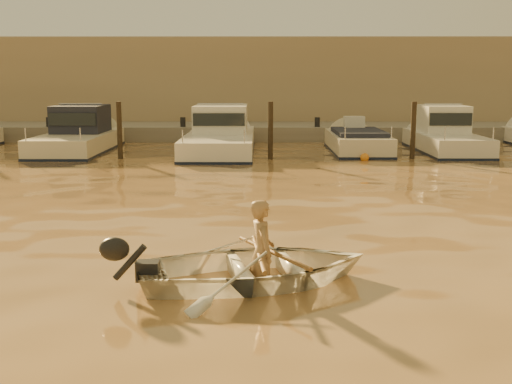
{
  "coord_description": "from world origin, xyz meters",
  "views": [
    {
      "loc": [
        -0.61,
        -8.68,
        2.84
      ],
      "look_at": [
        -0.66,
        2.94,
        0.75
      ],
      "focal_mm": 45.0,
      "sensor_mm": 36.0,
      "label": 1
    }
  ],
  "objects_px": {
    "dinghy": "(255,267)",
    "person": "(262,252)",
    "moored_boat_4": "(446,135)",
    "waterfront_building": "(270,85)",
    "moored_boat_2": "(220,135)",
    "moored_boat_3": "(357,146)",
    "moored_boat_1": "(77,135)"
  },
  "relations": [
    {
      "from": "dinghy",
      "to": "person",
      "type": "xyz_separation_m",
      "value": [
        0.1,
        0.02,
        0.22
      ]
    },
    {
      "from": "moored_boat_4",
      "to": "waterfront_building",
      "type": "bearing_deg",
      "value": 120.94
    },
    {
      "from": "moored_boat_2",
      "to": "moored_boat_4",
      "type": "relative_size",
      "value": 1.3
    },
    {
      "from": "person",
      "to": "moored_boat_4",
      "type": "height_order",
      "value": "moored_boat_4"
    },
    {
      "from": "moored_boat_2",
      "to": "person",
      "type": "bearing_deg",
      "value": -84.52
    },
    {
      "from": "moored_boat_2",
      "to": "moored_boat_3",
      "type": "distance_m",
      "value": 5.31
    },
    {
      "from": "dinghy",
      "to": "moored_boat_1",
      "type": "relative_size",
      "value": 0.47
    },
    {
      "from": "moored_boat_3",
      "to": "waterfront_building",
      "type": "xyz_separation_m",
      "value": [
        -3.2,
        11.0,
        2.17
      ]
    },
    {
      "from": "moored_boat_1",
      "to": "moored_boat_4",
      "type": "xyz_separation_m",
      "value": [
        14.21,
        0.0,
        0.0
      ]
    },
    {
      "from": "dinghy",
      "to": "waterfront_building",
      "type": "xyz_separation_m",
      "value": [
        0.66,
        27.06,
        2.18
      ]
    },
    {
      "from": "moored_boat_2",
      "to": "moored_boat_1",
      "type": "bearing_deg",
      "value": 180.0
    },
    {
      "from": "moored_boat_3",
      "to": "moored_boat_2",
      "type": "bearing_deg",
      "value": 180.0
    },
    {
      "from": "moored_boat_3",
      "to": "moored_boat_4",
      "type": "bearing_deg",
      "value": 0.0
    },
    {
      "from": "moored_boat_1",
      "to": "moored_boat_2",
      "type": "relative_size",
      "value": 0.82
    },
    {
      "from": "moored_boat_1",
      "to": "moored_boat_3",
      "type": "height_order",
      "value": "moored_boat_1"
    },
    {
      "from": "person",
      "to": "moored_boat_1",
      "type": "height_order",
      "value": "moored_boat_1"
    },
    {
      "from": "dinghy",
      "to": "person",
      "type": "height_order",
      "value": "person"
    },
    {
      "from": "moored_boat_3",
      "to": "waterfront_building",
      "type": "bearing_deg",
      "value": 106.2
    },
    {
      "from": "person",
      "to": "moored_boat_2",
      "type": "relative_size",
      "value": 0.18
    },
    {
      "from": "person",
      "to": "moored_boat_1",
      "type": "distance_m",
      "value": 17.52
    },
    {
      "from": "dinghy",
      "to": "moored_boat_3",
      "type": "xyz_separation_m",
      "value": [
        3.86,
        16.06,
        0.01
      ]
    },
    {
      "from": "moored_boat_4",
      "to": "person",
      "type": "bearing_deg",
      "value": -114.06
    },
    {
      "from": "waterfront_building",
      "to": "moored_boat_2",
      "type": "bearing_deg",
      "value": -100.82
    },
    {
      "from": "moored_boat_4",
      "to": "waterfront_building",
      "type": "xyz_separation_m",
      "value": [
        -6.59,
        11.0,
        1.77
      ]
    },
    {
      "from": "moored_boat_1",
      "to": "moored_boat_3",
      "type": "bearing_deg",
      "value": 0.0
    },
    {
      "from": "moored_boat_3",
      "to": "dinghy",
      "type": "bearing_deg",
      "value": -103.51
    },
    {
      "from": "dinghy",
      "to": "waterfront_building",
      "type": "relative_size",
      "value": 0.07
    },
    {
      "from": "moored_boat_3",
      "to": "moored_boat_4",
      "type": "xyz_separation_m",
      "value": [
        3.4,
        0.0,
        0.4
      ]
    },
    {
      "from": "moored_boat_2",
      "to": "dinghy",
      "type": "bearing_deg",
      "value": -84.87
    },
    {
      "from": "person",
      "to": "moored_boat_3",
      "type": "relative_size",
      "value": 0.25
    },
    {
      "from": "moored_boat_1",
      "to": "waterfront_building",
      "type": "height_order",
      "value": "waterfront_building"
    },
    {
      "from": "person",
      "to": "moored_boat_2",
      "type": "height_order",
      "value": "moored_boat_2"
    }
  ]
}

